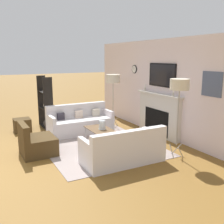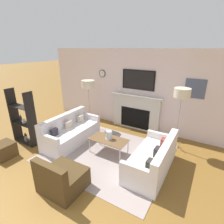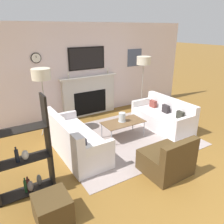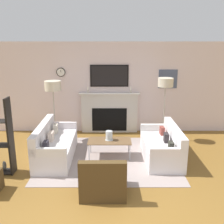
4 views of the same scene
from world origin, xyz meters
The scene contains 9 objects.
fireplace_wall centered at (0.00, 4.87, 1.21)m, with size 7.30×0.28×2.70m.
area_rug centered at (0.00, 2.88, 0.01)m, with size 3.17×2.67×0.01m.
couch_left centered at (-1.28, 2.88, 0.30)m, with size 0.80×1.88×0.84m.
couch_right centered at (1.28, 2.88, 0.28)m, with size 0.79×1.72×0.78m.
armchair centered at (-0.08, 1.35, 0.26)m, with size 0.83×0.76×0.76m.
coffee_table centered at (0.02, 2.95, 0.39)m, with size 1.03×0.54×0.42m.
hurricane_candle centered at (0.01, 2.99, 0.51)m, with size 0.19×0.19×0.22m.
floor_lamp_left centered at (-1.52, 4.12, 1.52)m, with size 0.44×0.44×1.68m.
floor_lamp_right centered at (1.52, 4.12, 1.61)m, with size 0.42×0.42×1.76m.
Camera 4 is at (0.08, -2.90, 2.69)m, focal length 42.00 mm.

